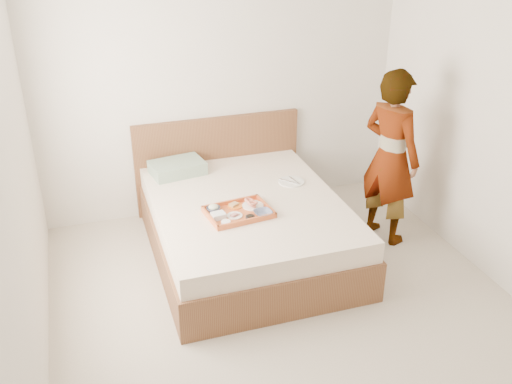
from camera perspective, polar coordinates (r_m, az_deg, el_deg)
The scene contains 17 objects.
ground at distance 4.42m, azimuth 3.85°, elevation -12.58°, with size 3.50×4.00×0.01m, color beige.
wall_back at distance 5.53m, azimuth -3.48°, elevation 10.95°, with size 3.50×0.01×2.60m, color silver.
wall_left at distance 3.52m, azimuth -23.00°, elevation -0.68°, with size 0.01×4.00×2.60m, color silver.
bed at distance 5.03m, azimuth -0.90°, elevation -3.52°, with size 1.65×2.00×0.53m, color brown.
headboard at distance 5.77m, azimuth -3.77°, elevation 2.90°, with size 1.65×0.06×0.95m, color brown.
pillow at distance 5.42m, azimuth -7.78°, elevation 2.40°, with size 0.48×0.33×0.12m, color #8EA392.
tray at distance 4.67m, azimuth -1.73°, elevation -1.98°, with size 0.51×0.37×0.05m, color #C5572B.
prawn_plate at distance 4.77m, azimuth -0.31°, elevation -1.35°, with size 0.18×0.18×0.01m, color white.
navy_bowl_big at distance 4.64m, azimuth 0.69°, elevation -2.10°, with size 0.14×0.14×0.04m, color #1B2749.
sauce_dish at distance 4.58m, azimuth -0.58°, elevation -2.55°, with size 0.07×0.07×0.03m, color black.
meat_plate at distance 4.63m, azimuth -2.13°, elevation -2.35°, with size 0.13×0.13×0.01m, color white.
bread_plate at distance 4.78m, azimuth -2.08°, elevation -1.37°, with size 0.12×0.12×0.01m, color orange.
salad_bowl at distance 4.71m, azimuth -4.22°, elevation -1.69°, with size 0.11×0.11×0.04m, color #1B2749.
plastic_tub at distance 4.60m, azimuth -3.74°, elevation -2.35°, with size 0.11×0.09×0.05m, color silver.
cheese_round at distance 4.52m, azimuth -2.99°, elevation -3.04°, with size 0.07×0.07×0.03m, color white.
dinner_plate at distance 5.23m, azimuth 3.51°, elevation 1.03°, with size 0.24×0.24×0.01m, color white.
person at distance 5.21m, azimuth 13.14°, elevation 3.35°, with size 0.58×0.38×1.59m, color white.
Camera 1 is at (-1.33, -3.16, 2.78)m, focal length 40.47 mm.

